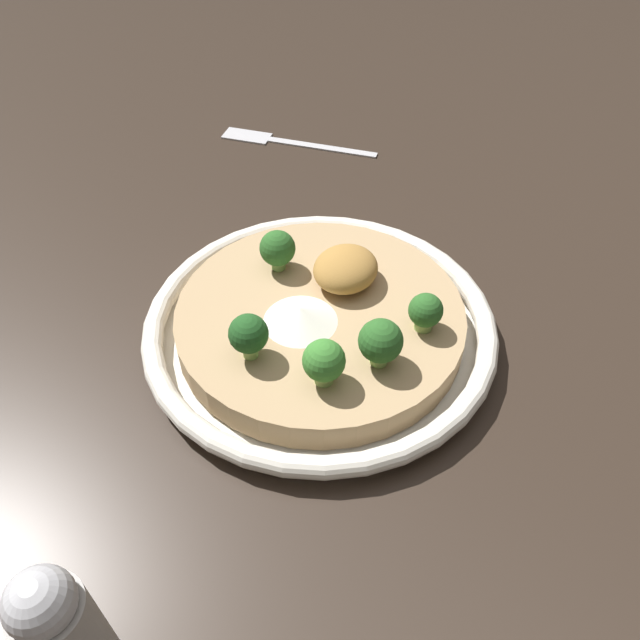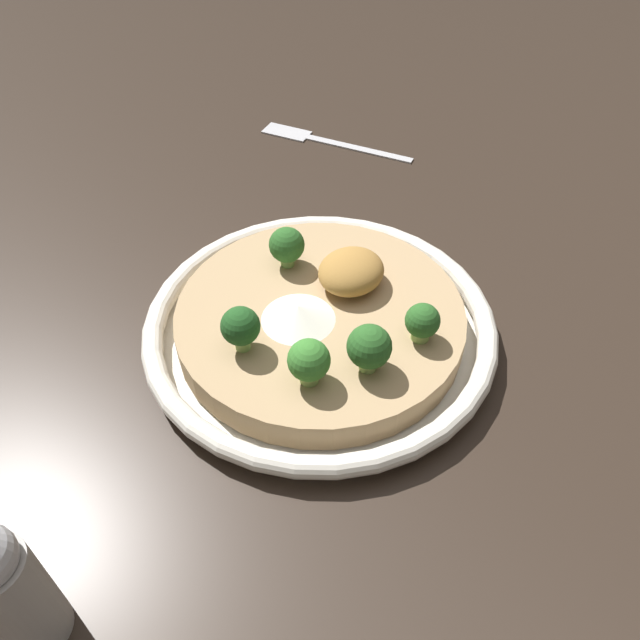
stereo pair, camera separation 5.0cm
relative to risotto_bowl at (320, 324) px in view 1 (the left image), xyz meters
name	(u,v)px [view 1 (the left image)]	position (x,y,z in m)	size (l,w,h in m)	color
ground_plane	(320,336)	(0.00, 0.00, -0.01)	(6.00, 6.00, 0.00)	#2D231C
risotto_bowl	(320,324)	(0.00, 0.00, 0.00)	(0.28, 0.28, 0.03)	silver
cheese_sprinkle	(300,315)	(-0.02, 0.01, 0.02)	(0.06, 0.06, 0.01)	white
crispy_onion_garnish	(343,268)	(0.04, 0.00, 0.03)	(0.06, 0.05, 0.03)	#A37538
broccoli_back_left	(249,335)	(-0.07, 0.02, 0.04)	(0.03, 0.03, 0.04)	#84A856
broccoli_front_right	(426,312)	(0.03, -0.08, 0.03)	(0.03, 0.03, 0.03)	#84A856
broccoli_left	(324,362)	(-0.06, -0.04, 0.04)	(0.03, 0.03, 0.04)	#84A856
broccoli_back_right	(278,249)	(0.02, 0.06, 0.04)	(0.03, 0.03, 0.04)	#668E47
broccoli_front	(381,342)	(-0.02, -0.07, 0.04)	(0.03, 0.03, 0.04)	#84A856
fork_utensil	(282,141)	(0.24, 0.21, -0.01)	(0.07, 0.19, 0.00)	#B7B7BC
pepper_shaker	(63,631)	(-0.27, -0.03, 0.04)	(0.04, 0.04, 0.10)	#9E9993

